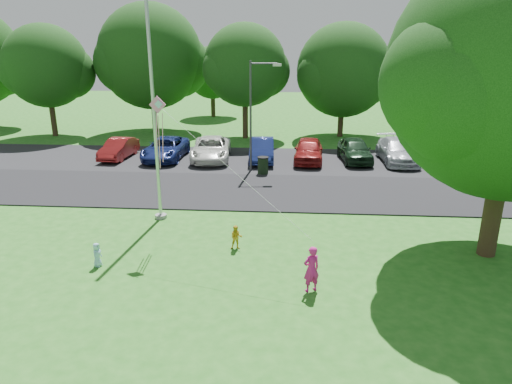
# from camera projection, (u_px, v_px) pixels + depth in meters

# --- Properties ---
(ground) EXTENTS (120.00, 120.00, 0.00)m
(ground) POSITION_uv_depth(u_px,v_px,m) (226.00, 277.00, 14.63)
(ground) COLOR #246A1B
(ground) RESTS_ON ground
(park_road) EXTENTS (60.00, 6.00, 0.06)m
(park_road) POSITION_uv_depth(u_px,v_px,m) (250.00, 191.00, 23.16)
(park_road) COLOR black
(park_road) RESTS_ON ground
(parking_strip) EXTENTS (42.00, 7.00, 0.06)m
(parking_strip) POSITION_uv_depth(u_px,v_px,m) (259.00, 160.00, 29.32)
(parking_strip) COLOR black
(parking_strip) RESTS_ON ground
(flagpole) EXTENTS (0.50, 0.50, 10.00)m
(flagpole) POSITION_uv_depth(u_px,v_px,m) (154.00, 121.00, 18.33)
(flagpole) COLOR #B7BABF
(flagpole) RESTS_ON ground
(street_lamp) EXTENTS (1.77, 0.32, 6.28)m
(street_lamp) POSITION_uv_depth(u_px,v_px,m) (255.00, 107.00, 25.70)
(street_lamp) COLOR #3F3F44
(street_lamp) RESTS_ON ground
(trash_can) EXTENTS (0.65, 0.65, 1.03)m
(trash_can) POSITION_uv_depth(u_px,v_px,m) (263.00, 166.00, 26.05)
(trash_can) COLOR black
(trash_can) RESTS_ON ground
(tree_row) EXTENTS (64.35, 11.94, 10.88)m
(tree_row) POSITION_uv_depth(u_px,v_px,m) (287.00, 63.00, 35.74)
(tree_row) COLOR #332316
(tree_row) RESTS_ON ground
(horizon_trees) EXTENTS (77.46, 7.20, 7.02)m
(horizon_trees) POSITION_uv_depth(u_px,v_px,m) (312.00, 74.00, 45.15)
(horizon_trees) COLOR #332316
(horizon_trees) RESTS_ON ground
(parked_cars) EXTENTS (19.67, 5.40, 1.48)m
(parked_cars) POSITION_uv_depth(u_px,v_px,m) (263.00, 149.00, 28.96)
(parked_cars) COLOR maroon
(parked_cars) RESTS_ON ground
(woman) EXTENTS (0.64, 0.56, 1.46)m
(woman) POSITION_uv_depth(u_px,v_px,m) (311.00, 269.00, 13.59)
(woman) COLOR #C61A7B
(woman) RESTS_ON ground
(child_yellow) EXTENTS (0.48, 0.39, 0.91)m
(child_yellow) POSITION_uv_depth(u_px,v_px,m) (236.00, 237.00, 16.51)
(child_yellow) COLOR gold
(child_yellow) RESTS_ON ground
(child_blue) EXTENTS (0.30, 0.43, 0.83)m
(child_blue) POSITION_uv_depth(u_px,v_px,m) (97.00, 255.00, 15.24)
(child_blue) COLOR #9AD0ED
(child_blue) RESTS_ON ground
(kite) EXTENTS (5.68, 3.71, 3.76)m
(kite) POSITION_uv_depth(u_px,v_px,m) (161.00, 120.00, 15.94)
(kite) COLOR pink
(kite) RESTS_ON ground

